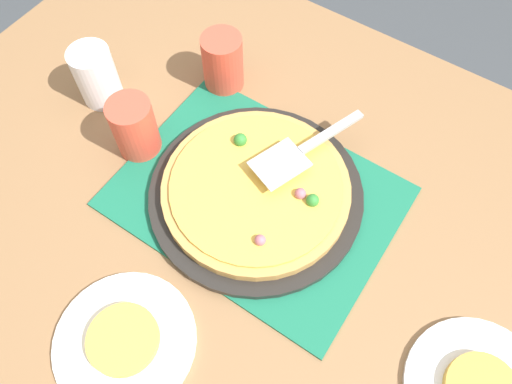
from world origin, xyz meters
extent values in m
plane|color=#3D4247|center=(0.00, 0.00, 0.00)|extent=(8.00, 8.00, 0.00)
cube|color=olive|center=(0.00, 0.00, 0.73)|extent=(1.40, 1.00, 0.03)
cube|color=olive|center=(-0.64, 0.44, 0.36)|extent=(0.07, 0.07, 0.72)
cube|color=#196B4C|center=(0.00, 0.00, 0.75)|extent=(0.48, 0.36, 0.01)
cylinder|color=black|center=(0.00, 0.00, 0.76)|extent=(0.38, 0.38, 0.01)
cylinder|color=tan|center=(0.00, 0.00, 0.78)|extent=(0.33, 0.33, 0.02)
cylinder|color=#EAB747|center=(0.00, 0.00, 0.79)|extent=(0.30, 0.30, 0.01)
sphere|color=#338433|center=(-0.07, 0.06, 0.80)|extent=(0.02, 0.02, 0.02)
sphere|color=#B76675|center=(0.07, 0.02, 0.80)|extent=(0.02, 0.02, 0.02)
sphere|color=red|center=(-0.01, 0.04, 0.80)|extent=(0.02, 0.02, 0.02)
sphere|color=#B76675|center=(0.06, -0.08, 0.80)|extent=(0.02, 0.02, 0.02)
sphere|color=red|center=(0.00, 0.08, 0.80)|extent=(0.02, 0.02, 0.02)
sphere|color=#338433|center=(0.10, 0.02, 0.80)|extent=(0.02, 0.02, 0.02)
cylinder|color=white|center=(-0.03, -0.32, 0.76)|extent=(0.22, 0.22, 0.01)
cylinder|color=#EAB747|center=(-0.03, -0.32, 0.77)|extent=(0.11, 0.11, 0.02)
cylinder|color=#E04C38|center=(-0.24, -0.03, 0.81)|extent=(0.08, 0.08, 0.12)
cylinder|color=white|center=(-0.39, 0.02, 0.81)|extent=(0.08, 0.08, 0.12)
cylinder|color=#E04C38|center=(-0.20, 0.19, 0.81)|extent=(0.08, 0.08, 0.12)
cube|color=silver|center=(0.02, 0.05, 0.82)|extent=(0.10, 0.11, 0.00)
cube|color=#B2B2B7|center=(0.06, 0.15, 0.82)|extent=(0.06, 0.14, 0.01)
camera|label=1|loc=(0.24, -0.35, 1.53)|focal=34.60mm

